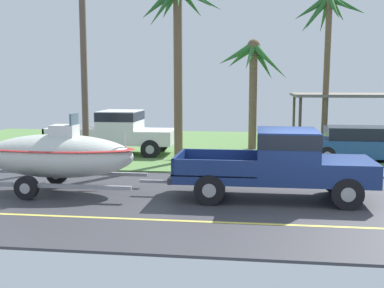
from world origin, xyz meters
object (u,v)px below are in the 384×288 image
object	(u,v)px
pickup_truck_towing	(285,161)
parked_pickup_background	(120,131)
carport_awning	(364,96)
utility_pole	(84,56)
parked_sedan_near	(364,144)
palm_tree_mid	(327,24)
palm_tree_near_right	(177,23)
boat_on_trailer	(57,155)
palm_tree_near_left	(253,67)

from	to	relation	value
pickup_truck_towing	parked_pickup_background	size ratio (longest dim) A/B	0.96
parked_pickup_background	carport_awning	size ratio (longest dim) A/B	0.81
carport_awning	utility_pole	distance (m)	14.25
parked_sedan_near	carport_awning	world-z (taller)	carport_awning
carport_awning	palm_tree_mid	xyz separation A→B (m)	(-2.20, -2.02, 3.34)
palm_tree_near_right	palm_tree_mid	size ratio (longest dim) A/B	0.96
boat_on_trailer	parked_pickup_background	xyz separation A→B (m)	(-0.22, 7.23, 0.00)
palm_tree_near_left	palm_tree_near_right	xyz separation A→B (m)	(-2.79, -4.52, 1.52)
parked_pickup_background	palm_tree_mid	distance (m)	10.62
parked_sedan_near	palm_tree_near_right	distance (m)	8.87
parked_pickup_background	palm_tree_mid	xyz separation A→B (m)	(9.01, 3.03, 4.73)
pickup_truck_towing	parked_sedan_near	size ratio (longest dim) A/B	1.16
pickup_truck_towing	utility_pole	xyz separation A→B (m)	(-7.17, 4.28, 3.06)
carport_awning	parked_sedan_near	bearing A→B (deg)	-100.91
boat_on_trailer	parked_sedan_near	bearing A→B (deg)	35.07
parked_sedan_near	palm_tree_near_left	bearing A→B (deg)	149.39
pickup_truck_towing	carport_awning	distance (m)	13.16
palm_tree_near_right	parked_pickup_background	bearing A→B (deg)	144.23
carport_awning	palm_tree_mid	distance (m)	4.48
palm_tree_mid	parked_pickup_background	bearing A→B (deg)	-161.42
boat_on_trailer	palm_tree_near_left	size ratio (longest dim) A/B	1.14
boat_on_trailer	palm_tree_near_right	bearing A→B (deg)	62.47
palm_tree_mid	utility_pole	distance (m)	11.33
palm_tree_near_left	boat_on_trailer	bearing A→B (deg)	-119.51
utility_pole	boat_on_trailer	bearing A→B (deg)	-80.91
palm_tree_near_left	palm_tree_mid	distance (m)	3.90
utility_pole	palm_tree_near_left	bearing A→B (deg)	41.22
parked_sedan_near	palm_tree_near_right	world-z (taller)	palm_tree_near_right
carport_awning	palm_tree_near_right	xyz separation A→B (m)	(-8.31, -7.14, 2.90)
palm_tree_near_left	utility_pole	bearing A→B (deg)	-138.78
parked_sedan_near	palm_tree_mid	bearing A→B (deg)	109.94
parked_sedan_near	palm_tree_near_left	distance (m)	6.11
utility_pole	parked_pickup_background	bearing A→B (deg)	81.15
carport_awning	palm_tree_near_left	distance (m)	6.26
carport_awning	utility_pole	bearing A→B (deg)	-145.56
pickup_truck_towing	boat_on_trailer	xyz separation A→B (m)	(-6.48, -0.00, 0.02)
parked_sedan_near	boat_on_trailer	bearing A→B (deg)	-144.93
palm_tree_mid	palm_tree_near_right	bearing A→B (deg)	-140.04
pickup_truck_towing	palm_tree_mid	distance (m)	11.54
parked_sedan_near	carport_awning	xyz separation A→B (m)	(1.02, 5.28, 1.79)
pickup_truck_towing	palm_tree_mid	xyz separation A→B (m)	(2.31, 10.26, 4.75)
boat_on_trailer	parked_sedan_near	world-z (taller)	boat_on_trailer
boat_on_trailer	palm_tree_mid	xyz separation A→B (m)	(8.79, 10.26, 4.74)
palm_tree_near_left	parked_sedan_near	bearing A→B (deg)	-30.61
parked_sedan_near	pickup_truck_towing	bearing A→B (deg)	-116.49
parked_sedan_near	palm_tree_mid	distance (m)	6.19
parked_sedan_near	carport_awning	bearing A→B (deg)	79.09
palm_tree_near_left	utility_pole	xyz separation A→B (m)	(-6.15, -5.39, 0.27)
palm_tree_near_right	pickup_truck_towing	bearing A→B (deg)	-53.51
boat_on_trailer	palm_tree_near_left	distance (m)	11.45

